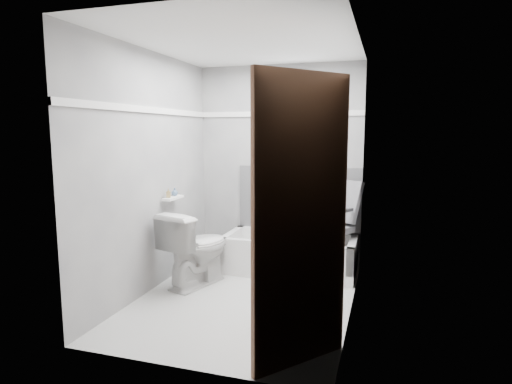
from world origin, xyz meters
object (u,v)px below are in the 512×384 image
at_px(soap_bottle_a, 168,193).
at_px(soap_bottle_b, 175,192).
at_px(toilet, 196,248).
at_px(door, 334,236).
at_px(office_chair, 327,222).
at_px(bathtub, 290,254).

relative_size(soap_bottle_a, soap_bottle_b, 1.11).
bearing_deg(toilet, soap_bottle_a, 14.22).
relative_size(door, soap_bottle_a, 20.79).
height_order(door, soap_bottle_b, door).
distance_m(office_chair, door, 2.32).
bearing_deg(door, soap_bottle_a, 141.50).
xyz_separation_m(door, soap_bottle_b, (-1.92, 1.67, -0.04)).
distance_m(bathtub, office_chair, 0.56).
relative_size(bathtub, soap_bottle_b, 17.25).
bearing_deg(toilet, door, 154.13).
distance_m(bathtub, door, 2.46).
bearing_deg(office_chair, soap_bottle_a, -121.48).
xyz_separation_m(office_chair, soap_bottle_a, (-1.58, -0.73, 0.37)).
height_order(soap_bottle_a, soap_bottle_b, soap_bottle_a).
bearing_deg(soap_bottle_a, door, -38.50).
bearing_deg(bathtub, soap_bottle_b, -155.12).
bearing_deg(soap_bottle_b, bathtub, 24.88).
distance_m(bathtub, soap_bottle_a, 1.55).
bearing_deg(door, soap_bottle_b, 139.03).
xyz_separation_m(toilet, door, (1.60, -1.51, 0.61)).
bearing_deg(soap_bottle_b, soap_bottle_a, -90.00).
height_order(bathtub, toilet, toilet).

